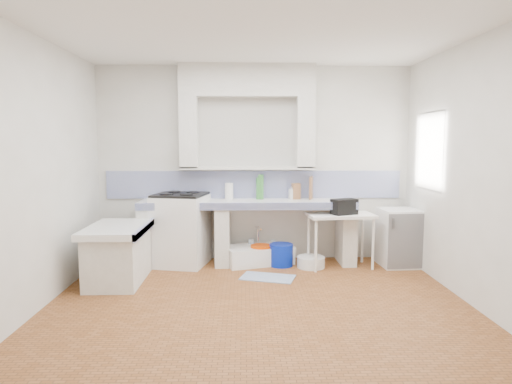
{
  "coord_description": "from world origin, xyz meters",
  "views": [
    {
      "loc": [
        -0.15,
        -4.58,
        1.72
      ],
      "look_at": [
        0.0,
        1.0,
        1.1
      ],
      "focal_mm": 31.74,
      "sensor_mm": 36.0,
      "label": 1
    }
  ],
  "objects_px": {
    "sink": "(258,256)",
    "fridge": "(399,237)",
    "stove": "(181,230)",
    "side_table": "(340,241)"
  },
  "relations": [
    {
      "from": "sink",
      "to": "fridge",
      "type": "bearing_deg",
      "value": -22.77
    },
    {
      "from": "stove",
      "to": "fridge",
      "type": "bearing_deg",
      "value": 9.78
    },
    {
      "from": "fridge",
      "to": "side_table",
      "type": "bearing_deg",
      "value": -179.65
    },
    {
      "from": "side_table",
      "to": "fridge",
      "type": "bearing_deg",
      "value": -2.28
    },
    {
      "from": "side_table",
      "to": "fridge",
      "type": "xyz_separation_m",
      "value": [
        0.84,
        0.06,
        0.03
      ]
    },
    {
      "from": "side_table",
      "to": "sink",
      "type": "bearing_deg",
      "value": 162.83
    },
    {
      "from": "side_table",
      "to": "fridge",
      "type": "distance_m",
      "value": 0.84
    },
    {
      "from": "stove",
      "to": "side_table",
      "type": "relative_size",
      "value": 1.1
    },
    {
      "from": "side_table",
      "to": "stove",
      "type": "bearing_deg",
      "value": 168.91
    },
    {
      "from": "stove",
      "to": "sink",
      "type": "distance_m",
      "value": 1.15
    }
  ]
}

